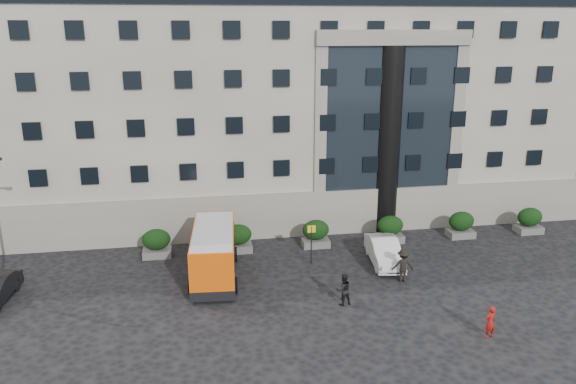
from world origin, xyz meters
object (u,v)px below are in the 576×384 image
at_px(white_taxi, 384,251).
at_px(pedestrian_b, 343,289).
at_px(hedge_d, 390,229).
at_px(red_truck, 52,203).
at_px(hedge_e, 461,224).
at_px(hedge_a, 157,243).
at_px(hedge_c, 316,233).
at_px(hedge_b, 238,238).
at_px(pedestrian_a, 490,322).
at_px(bus_stop_sign, 311,238).
at_px(minibus, 214,251).
at_px(hedge_f, 529,220).
at_px(pedestrian_c, 403,265).

bearing_deg(white_taxi, pedestrian_b, -122.82).
relative_size(hedge_d, red_truck, 0.31).
height_order(hedge_d, hedge_e, same).
xyz_separation_m(hedge_a, hedge_c, (10.40, 0.00, 0.00)).
bearing_deg(hedge_b, hedge_d, 0.00).
relative_size(red_truck, pedestrian_b, 3.35).
bearing_deg(red_truck, pedestrian_a, -46.67).
bearing_deg(bus_stop_sign, hedge_b, 146.93).
bearing_deg(pedestrian_b, minibus, -45.26).
relative_size(minibus, pedestrian_b, 4.10).
bearing_deg(hedge_f, bus_stop_sign, -170.37).
distance_m(pedestrian_b, pedestrian_c, 4.69).
height_order(hedge_b, bus_stop_sign, bus_stop_sign).
bearing_deg(pedestrian_a, minibus, -51.68).
height_order(hedge_c, hedge_d, same).
relative_size(hedge_b, hedge_e, 1.00).
bearing_deg(hedge_d, pedestrian_a, -88.07).
bearing_deg(hedge_f, hedge_b, 180.00).
xyz_separation_m(hedge_c, pedestrian_b, (-0.33, -8.30, -0.06)).
relative_size(hedge_d, minibus, 0.26).
height_order(hedge_c, pedestrian_a, hedge_c).
relative_size(hedge_c, hedge_f, 1.00).
bearing_deg(hedge_c, bus_stop_sign, -107.82).
relative_size(hedge_a, red_truck, 0.31).
bearing_deg(pedestrian_a, white_taxi, -93.57).
relative_size(hedge_c, hedge_e, 1.00).
height_order(minibus, pedestrian_b, minibus).
distance_m(minibus, pedestrian_c, 11.00).
distance_m(hedge_e, red_truck, 29.94).
relative_size(hedge_a, white_taxi, 0.38).
distance_m(pedestrian_a, pedestrian_b, 7.40).
distance_m(white_taxi, pedestrian_b, 6.22).
bearing_deg(hedge_f, hedge_a, 180.00).
distance_m(minibus, red_truck, 16.42).
bearing_deg(pedestrian_a, hedge_a, -54.34).
height_order(hedge_b, minibus, minibus).
bearing_deg(hedge_b, hedge_a, 180.00).
bearing_deg(white_taxi, hedge_d, 71.63).
relative_size(hedge_b, minibus, 0.26).
xyz_separation_m(hedge_f, bus_stop_sign, (-16.50, -2.80, 0.80)).
bearing_deg(hedge_b, bus_stop_sign, -33.07).
distance_m(hedge_d, pedestrian_c, 6.25).
bearing_deg(bus_stop_sign, pedestrian_a, -56.55).
bearing_deg(hedge_d, white_taxi, -114.71).
bearing_deg(hedge_d, hedge_f, 0.00).
bearing_deg(pedestrian_a, pedestrian_c, -90.58).
distance_m(red_truck, white_taxi, 24.87).
bearing_deg(hedge_e, hedge_c, 180.00).
xyz_separation_m(hedge_c, hedge_f, (15.60, 0.00, 0.00)).
relative_size(hedge_d, white_taxi, 0.38).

